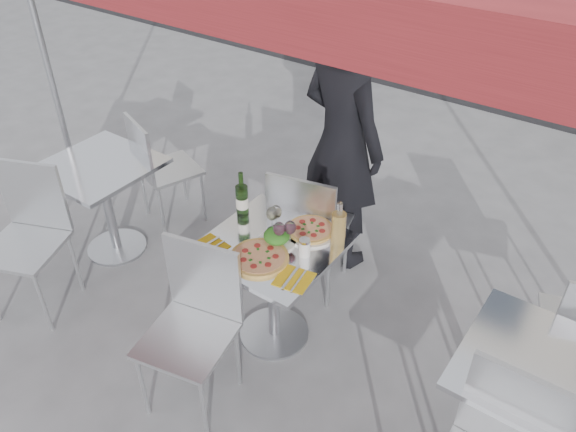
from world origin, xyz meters
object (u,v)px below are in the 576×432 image
Objects in this scene: side_chair_lnear at (29,226)px; wineglass_red_a at (279,230)px; side_table_right at (534,397)px; wineglass_white_b at (276,213)px; side_table_left at (104,190)px; wine_bottle at (242,199)px; chair_far at (307,224)px; wineglass_white_a at (272,215)px; pizza_far at (310,230)px; wineglass_red_b at (290,228)px; chair_near at (195,315)px; sugar_shaker at (304,247)px; napkin_left at (209,247)px; carafe at (338,229)px; main_table at (273,271)px; side_chair_lfar at (157,163)px; pizza_near at (259,257)px; woman_diner at (342,143)px; napkin_right at (294,279)px; pedestrian_a at (347,19)px; salad_plate at (277,237)px.

side_chair_lnear is 6.29× the size of wineglass_red_a.
side_table_right is 1.60m from wineglass_white_b.
wine_bottle reaches higher than side_table_left.
chair_far is 0.45m from wineglass_white_a.
pizza_far is 1.95× the size of wineglass_red_b.
side_chair_lnear reaches higher than chair_near.
wine_bottle is at bearing 169.15° from sugar_shaker.
wineglass_red_b is 0.78× the size of napkin_left.
wine_bottle is 0.37m from napkin_left.
wineglass_red_b is at bearing 164.07° from sugar_shaker.
wineglass_white_b is at bearing -170.22° from carafe.
side_table_right is (1.50, 0.00, 0.00)m from main_table.
side_chair_lfar is at bearing 66.12° from side_chair_lnear.
main_table is 2.54× the size of wine_bottle.
side_chair_lnear is 1.72m from wineglass_red_b.
side_chair_lfar reaches higher than wineglass_red_a.
side_chair_lnear is 3.05× the size of pizza_near.
woman_diner is 6.36× the size of carafe.
pizza_near is 1.58× the size of napkin_right.
side_chair_lnear is 9.26× the size of sugar_shaker.
chair_near is 0.39m from napkin_left.
wineglass_white_a is (-0.28, 0.08, 0.06)m from sugar_shaker.
wineglass_white_b is at bearing 68.10° from napkin_left.
wineglass_white_a reaches higher than main_table.
wineglass_red_b is at bearing -102.24° from pizza_far.
woman_diner is 1.00m from sugar_shaker.
side_chair_lnear reaches higher than napkin_left.
woman_diner reaches higher than wineglass_white_a.
chair_far is at bearing 145.32° from carafe.
side_chair_lfar is at bearing 130.86° from chair_near.
chair_near is 9.05× the size of sugar_shaker.
chair_near is 0.68m from sugar_shaker.
woman_diner reaches higher than wineglass_red_a.
side_table_right is 0.76× the size of side_chair_lnear.
wineglass_red_b is at bearing 97.93° from chair_far.
carafe is 2.71× the size of sugar_shaker.
pedestrian_a is 10.85× the size of wineglass_white_a.
pizza_far is 1.49× the size of napkin_right.
wineglass_red_b is at bearing 120.38° from napkin_right.
napkin_right is at bearing -71.24° from sugar_shaker.
carafe is at bearing -4.73° from pizza_far.
chair_far reaches higher than wineglass_red_a.
main_table is at bearing 138.14° from napkin_right.
wineglass_red_a is at bearing 62.62° from chair_near.
napkin_left is at bearing 96.02° from woman_diner.
sugar_shaker is 0.52× the size of napkin_right.
napkin_left is at bearing 169.61° from side_chair_lfar.
main_table is 0.77× the size of chair_far.
salad_plate is 0.14m from wineglass_white_a.
side_chair_lnear is at bearing -158.02° from main_table.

